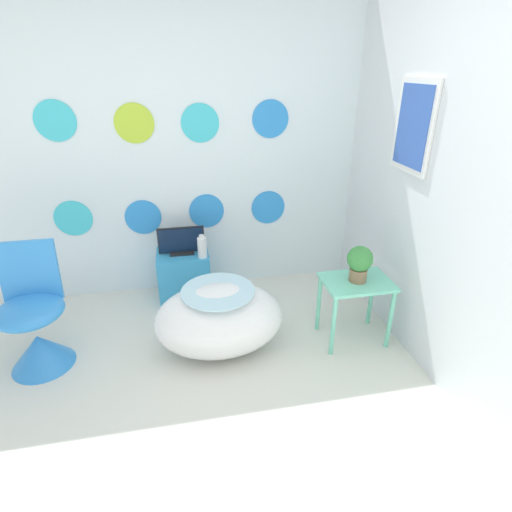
# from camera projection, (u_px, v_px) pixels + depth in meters

# --- Properties ---
(ground_plane) EXTENTS (12.00, 12.00, 0.00)m
(ground_plane) POSITION_uv_depth(u_px,v_px,m) (196.00, 483.00, 2.03)
(ground_plane) COLOR silver
(wall_back_dotted) EXTENTS (4.21, 0.05, 2.60)m
(wall_back_dotted) POSITION_uv_depth(u_px,v_px,m) (171.00, 148.00, 3.30)
(wall_back_dotted) COLOR white
(wall_back_dotted) RESTS_ON ground_plane
(wall_right) EXTENTS (0.06, 3.05, 2.60)m
(wall_right) POSITION_uv_depth(u_px,v_px,m) (420.00, 167.00, 2.65)
(wall_right) COLOR silver
(wall_right) RESTS_ON ground_plane
(bathtub) EXTENTS (0.93, 0.63, 0.52)m
(bathtub) POSITION_uv_depth(u_px,v_px,m) (219.00, 319.00, 2.88)
(bathtub) COLOR white
(bathtub) RESTS_ON ground_plane
(chair) EXTENTS (0.44, 0.44, 0.88)m
(chair) POSITION_uv_depth(u_px,v_px,m) (36.00, 330.00, 2.72)
(chair) COLOR #338CE0
(chair) RESTS_ON ground_plane
(tv_cabinet) EXTENTS (0.45, 0.36, 0.44)m
(tv_cabinet) POSITION_uv_depth(u_px,v_px,m) (184.00, 275.00, 3.57)
(tv_cabinet) COLOR #389ED6
(tv_cabinet) RESTS_ON ground_plane
(tv) EXTENTS (0.39, 0.12, 0.24)m
(tv) POSITION_uv_depth(u_px,v_px,m) (181.00, 242.00, 3.43)
(tv) COLOR black
(tv) RESTS_ON tv_cabinet
(vase) EXTENTS (0.08, 0.08, 0.20)m
(vase) POSITION_uv_depth(u_px,v_px,m) (202.00, 247.00, 3.36)
(vase) COLOR white
(vase) RESTS_ON tv_cabinet
(side_table) EXTENTS (0.49, 0.36, 0.51)m
(side_table) POSITION_uv_depth(u_px,v_px,m) (356.00, 291.00, 2.93)
(side_table) COLOR #72D8B7
(side_table) RESTS_ON ground_plane
(potted_plant_left) EXTENTS (0.18, 0.18, 0.27)m
(potted_plant_left) POSITION_uv_depth(u_px,v_px,m) (360.00, 262.00, 2.83)
(potted_plant_left) COLOR #8C6B4C
(potted_plant_left) RESTS_ON side_table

